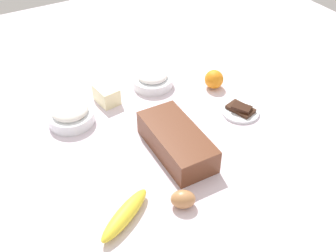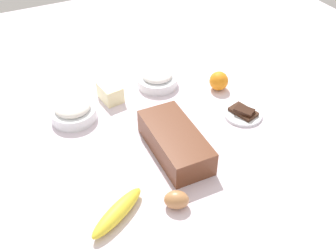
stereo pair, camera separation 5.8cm
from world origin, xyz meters
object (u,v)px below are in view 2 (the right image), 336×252
object	(u,v)px
orange_fruit	(219,81)
egg_near_butter	(176,200)
banana	(117,212)
flour_bowl	(73,111)
butter_block	(110,93)
loaf_pan	(175,141)
chocolate_plate	(243,113)
sugar_bowl	(157,79)

from	to	relation	value
orange_fruit	egg_near_butter	bearing A→B (deg)	-43.20
banana	orange_fruit	world-z (taller)	orange_fruit
flour_bowl	butter_block	size ratio (longest dim) A/B	1.68
butter_block	egg_near_butter	size ratio (longest dim) A/B	1.36
loaf_pan	egg_near_butter	xyz separation A→B (m)	(0.19, -0.09, -0.02)
loaf_pan	butter_block	bearing A→B (deg)	-165.34
flour_bowl	butter_block	bearing A→B (deg)	107.65
loaf_pan	butter_block	size ratio (longest dim) A/B	3.14
orange_fruit	chocolate_plate	world-z (taller)	orange_fruit
sugar_bowl	butter_block	size ratio (longest dim) A/B	1.67
loaf_pan	chocolate_plate	distance (m)	0.29
banana	orange_fruit	size ratio (longest dim) A/B	2.74
sugar_bowl	banana	world-z (taller)	sugar_bowl
loaf_pan	egg_near_butter	size ratio (longest dim) A/B	4.26
loaf_pan	butter_block	distance (m)	0.35
egg_near_butter	orange_fruit	bearing A→B (deg)	136.80
flour_bowl	banana	distance (m)	0.45
loaf_pan	orange_fruit	world-z (taller)	loaf_pan
egg_near_butter	loaf_pan	bearing A→B (deg)	153.80
butter_block	egg_near_butter	distance (m)	0.53
sugar_bowl	chocolate_plate	xyz separation A→B (m)	(0.30, 0.18, -0.02)
flour_bowl	sugar_bowl	world-z (taller)	flour_bowl
banana	egg_near_butter	bearing A→B (deg)	77.12
banana	egg_near_butter	world-z (taller)	egg_near_butter
flour_bowl	sugar_bowl	size ratio (longest dim) A/B	1.01
flour_bowl	orange_fruit	xyz separation A→B (m)	(0.07, 0.53, 0.00)
butter_block	egg_near_butter	xyz separation A→B (m)	(0.53, -0.01, -0.01)
flour_bowl	butter_block	world-z (taller)	flour_bowl
egg_near_butter	flour_bowl	bearing A→B (deg)	-164.20
butter_block	banana	bearing A→B (deg)	-18.25
orange_fruit	chocolate_plate	distance (m)	0.18
sugar_bowl	orange_fruit	distance (m)	0.23
butter_block	sugar_bowl	bearing A→B (deg)	92.62
banana	orange_fruit	distance (m)	0.66
orange_fruit	butter_block	size ratio (longest dim) A/B	0.77
loaf_pan	egg_near_butter	world-z (taller)	loaf_pan
banana	butter_block	xyz separation A→B (m)	(-0.50, 0.16, 0.01)
orange_fruit	butter_block	distance (m)	0.40
flour_bowl	egg_near_butter	world-z (taller)	flour_bowl
egg_near_butter	banana	bearing A→B (deg)	-102.88
orange_fruit	egg_near_butter	xyz separation A→B (m)	(0.42, -0.39, -0.01)
flour_bowl	loaf_pan	bearing A→B (deg)	37.88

